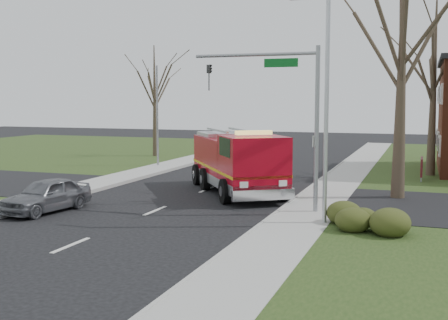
% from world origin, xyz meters
% --- Properties ---
extents(ground, '(120.00, 120.00, 0.00)m').
position_xyz_m(ground, '(0.00, 0.00, 0.00)').
color(ground, black).
rests_on(ground, ground).
extents(sidewalk_right, '(2.40, 80.00, 0.15)m').
position_xyz_m(sidewalk_right, '(6.20, 0.00, 0.07)').
color(sidewalk_right, '#9F9F99').
rests_on(sidewalk_right, ground).
extents(sidewalk_left, '(2.40, 80.00, 0.15)m').
position_xyz_m(sidewalk_left, '(-6.20, 0.00, 0.07)').
color(sidewalk_left, '#9F9F99').
rests_on(sidewalk_left, ground).
extents(health_center_sign, '(0.12, 2.00, 1.40)m').
position_xyz_m(health_center_sign, '(10.50, 12.50, 0.88)').
color(health_center_sign, '#4C1118').
rests_on(health_center_sign, ground).
extents(hedge_corner, '(2.80, 2.00, 0.90)m').
position_xyz_m(hedge_corner, '(9.00, -1.00, 0.58)').
color(hedge_corner, '#303714').
rests_on(hedge_corner, lawn_right).
extents(bare_tree_near, '(6.00, 6.00, 12.00)m').
position_xyz_m(bare_tree_near, '(9.50, 6.00, 7.41)').
color(bare_tree_near, '#3E3224').
rests_on(bare_tree_near, ground).
extents(bare_tree_far, '(5.25, 5.25, 10.50)m').
position_xyz_m(bare_tree_far, '(11.00, 15.00, 6.49)').
color(bare_tree_far, '#3E3224').
rests_on(bare_tree_far, ground).
extents(bare_tree_left, '(4.50, 4.50, 9.00)m').
position_xyz_m(bare_tree_left, '(-10.00, 20.00, 5.56)').
color(bare_tree_left, '#3E3224').
rests_on(bare_tree_left, ground).
extents(traffic_signal_mast, '(5.29, 0.18, 6.80)m').
position_xyz_m(traffic_signal_mast, '(5.21, 1.50, 4.71)').
color(traffic_signal_mast, gray).
rests_on(traffic_signal_mast, ground).
extents(streetlight_pole, '(1.48, 0.16, 8.40)m').
position_xyz_m(streetlight_pole, '(7.14, -0.50, 4.55)').
color(streetlight_pole, '#B7BABF').
rests_on(streetlight_pole, ground).
extents(utility_pole_far, '(0.14, 0.14, 7.00)m').
position_xyz_m(utility_pole_far, '(-6.80, 14.00, 3.50)').
color(utility_pole_far, gray).
rests_on(utility_pole_far, ground).
extents(fire_engine, '(6.88, 8.26, 3.28)m').
position_xyz_m(fire_engine, '(1.85, 5.48, 1.48)').
color(fire_engine, '#A10718').
rests_on(fire_engine, ground).
extents(parked_car_maroon, '(2.25, 4.34, 1.41)m').
position_xyz_m(parked_car_maroon, '(-4.20, -1.64, 0.70)').
color(parked_car_maroon, '#5C5E64').
rests_on(parked_car_maroon, ground).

